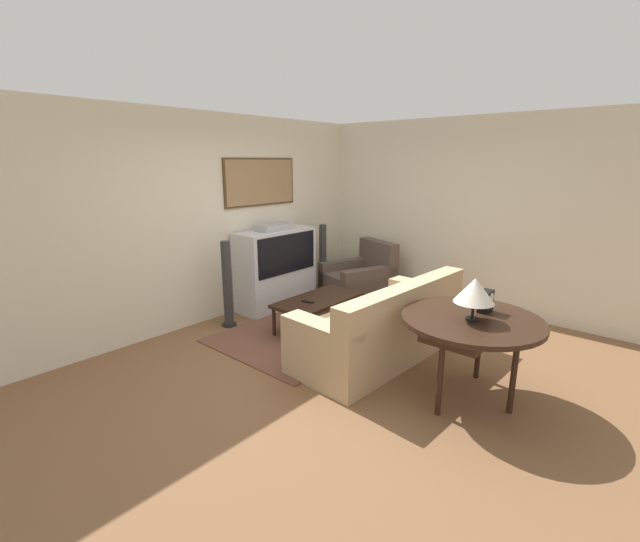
# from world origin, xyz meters

# --- Properties ---
(ground_plane) EXTENTS (12.00, 12.00, 0.00)m
(ground_plane) POSITION_xyz_m (0.00, 0.00, 0.00)
(ground_plane) COLOR brown
(wall_back) EXTENTS (12.00, 0.10, 2.70)m
(wall_back) POSITION_xyz_m (0.01, 2.13, 1.36)
(wall_back) COLOR beige
(wall_back) RESTS_ON ground_plane
(wall_right) EXTENTS (0.06, 12.00, 2.70)m
(wall_right) POSITION_xyz_m (2.63, 0.00, 1.35)
(wall_right) COLOR beige
(wall_right) RESTS_ON ground_plane
(area_rug) EXTENTS (2.54, 1.64, 0.01)m
(area_rug) POSITION_xyz_m (0.51, 0.78, 0.01)
(area_rug) COLOR brown
(area_rug) RESTS_ON ground_plane
(tv) EXTENTS (1.21, 0.50, 1.23)m
(tv) POSITION_xyz_m (0.76, 1.81, 0.58)
(tv) COLOR silver
(tv) RESTS_ON ground_plane
(couch) EXTENTS (2.12, 0.99, 0.87)m
(couch) POSITION_xyz_m (0.36, -0.29, 0.32)
(couch) COLOR tan
(couch) RESTS_ON ground_plane
(armchair) EXTENTS (1.19, 1.10, 0.86)m
(armchair) POSITION_xyz_m (1.97, 1.16, 0.27)
(armchair) COLOR brown
(armchair) RESTS_ON ground_plane
(coffee_table) EXTENTS (1.19, 0.59, 0.41)m
(coffee_table) POSITION_xyz_m (0.50, 0.76, 0.37)
(coffee_table) COLOR black
(coffee_table) RESTS_ON ground_plane
(console_table) EXTENTS (1.22, 1.22, 0.77)m
(console_table) POSITION_xyz_m (0.14, -1.34, 0.71)
(console_table) COLOR black
(console_table) RESTS_ON ground_plane
(table_lamp) EXTENTS (0.34, 0.34, 0.38)m
(table_lamp) POSITION_xyz_m (0.07, -1.36, 1.04)
(table_lamp) COLOR black
(table_lamp) RESTS_ON console_table
(mantel_clock) EXTENTS (0.16, 0.10, 0.20)m
(mantel_clock) POSITION_xyz_m (0.37, -1.36, 0.87)
(mantel_clock) COLOR black
(mantel_clock) RESTS_ON console_table
(remote) EXTENTS (0.07, 0.16, 0.02)m
(remote) POSITION_xyz_m (0.30, 0.76, 0.42)
(remote) COLOR black
(remote) RESTS_ON coffee_table
(speaker_tower_left) EXTENTS (0.20, 0.20, 1.12)m
(speaker_tower_left) POSITION_xyz_m (-0.18, 1.72, 0.54)
(speaker_tower_left) COLOR black
(speaker_tower_left) RESTS_ON ground_plane
(speaker_tower_right) EXTENTS (0.20, 0.20, 1.12)m
(speaker_tower_right) POSITION_xyz_m (1.71, 1.72, 0.54)
(speaker_tower_right) COLOR black
(speaker_tower_right) RESTS_ON ground_plane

